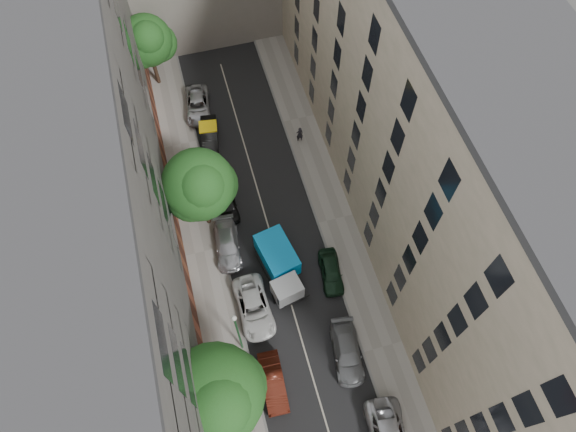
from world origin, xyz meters
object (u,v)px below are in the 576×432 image
object	(u,v)px
car_left_5	(209,134)
car_right_1	(347,352)
car_left_6	(198,105)
pedestrian	(300,134)
tree_far	(148,42)
car_left_2	(254,307)
car_right_2	(331,272)
car_left_4	(227,204)
car_left_3	(227,245)
tree_mid	(200,187)
lamp_post	(237,330)
tree_near	(217,396)
car_left_1	(273,382)
tarp_truck	(280,265)

from	to	relation	value
car_left_5	car_right_1	size ratio (longest dim) A/B	0.85
car_left_6	pedestrian	distance (m)	10.10
car_left_6	tree_far	size ratio (longest dim) A/B	0.64
car_left_2	car_right_2	world-z (taller)	car_left_2
car_left_2	tree_far	size ratio (longest dim) A/B	0.69
car_left_4	car_left_5	world-z (taller)	car_left_5
car_right_2	tree_far	size ratio (longest dim) A/B	0.52
car_left_3	tree_far	distance (m)	19.72
car_left_4	tree_mid	distance (m)	5.35
tree_far	pedestrian	bearing A→B (deg)	-42.93
car_left_4	tree_mid	bearing A→B (deg)	-148.50
car_left_2	pedestrian	xyz separation A→B (m)	(7.71, 14.37, 0.27)
tree_far	lamp_post	bearing A→B (deg)	-86.10
tree_near	car_left_3	bearing A→B (deg)	77.79
car_left_4	car_right_2	bearing A→B (deg)	-51.81
car_left_3	tree_mid	distance (m)	5.66
car_left_5	car_right_2	world-z (taller)	car_right_2
car_left_5	car_right_2	size ratio (longest dim) A/B	1.03
car_left_1	car_left_6	xyz separation A→B (m)	(-0.39, 26.00, -0.04)
tarp_truck	tree_near	size ratio (longest dim) A/B	0.60
car_left_1	tree_far	size ratio (longest dim) A/B	0.57
car_left_1	tree_mid	bearing A→B (deg)	99.79
tree_mid	tree_far	size ratio (longest dim) A/B	1.11
lamp_post	pedestrian	bearing A→B (deg)	61.40
car_left_4	car_left_6	distance (m)	11.11
car_right_1	car_left_2	bearing A→B (deg)	146.44
car_right_2	tree_far	distance (m)	25.78
car_left_1	tree_mid	size ratio (longest dim) A/B	0.51
car_left_3	lamp_post	size ratio (longest dim) A/B	0.68
car_right_1	tarp_truck	bearing A→B (deg)	119.67
tarp_truck	car_left_3	xyz separation A→B (m)	(-3.47, 3.14, -0.74)
car_left_3	car_right_1	distance (m)	12.38
car_left_4	car_right_1	size ratio (longest dim) A/B	0.80
tarp_truck	car_left_1	xyz separation A→B (m)	(-2.67, -8.06, -0.71)
car_left_2	tree_near	world-z (taller)	tree_near
car_left_6	car_right_2	distance (m)	20.36
car_left_5	car_left_6	world-z (taller)	same
car_left_6	tree_far	distance (m)	6.83
pedestrian	car_right_2	bearing A→B (deg)	86.01
tree_mid	lamp_post	world-z (taller)	tree_mid
car_left_6	tree_mid	world-z (taller)	tree_mid
car_left_1	tree_near	world-z (taller)	tree_near
tarp_truck	car_right_1	world-z (taller)	tarp_truck
tarp_truck	car_left_2	bearing A→B (deg)	-148.51
car_right_1	tree_near	size ratio (longest dim) A/B	0.48
car_left_4	car_left_2	bearing A→B (deg)	-90.13
tree_near	pedestrian	size ratio (longest dim) A/B	5.88
tarp_truck	tree_mid	world-z (taller)	tree_mid
car_left_3	car_left_4	bearing A→B (deg)	82.80
car_left_6	tree_mid	distance (m)	13.19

